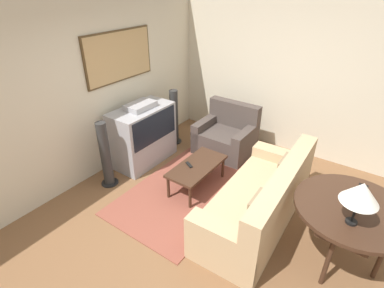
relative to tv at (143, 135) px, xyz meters
The scene contains 14 objects.
ground_plane 1.93m from the tv, 112.92° to the right, with size 12.00×12.00×0.00m, color brown.
wall_back 1.18m from the tv, 149.69° to the left, with size 12.00×0.10×2.70m.
wall_right 2.70m from the tv, 41.97° to the right, with size 0.06×12.00×2.70m.
area_rug 1.25m from the tv, 98.66° to the right, with size 2.56×1.45×0.01m.
tv is the anchor object (origin of this frame).
couch 2.31m from the tv, 96.13° to the right, with size 2.12×0.93×0.92m.
armchair 1.51m from the tv, 43.11° to the right, with size 0.80×0.98×0.90m.
coffee_table 1.22m from the tv, 95.48° to the right, with size 1.01×0.49×0.41m.
console_table 3.34m from the tv, 95.37° to the right, with size 1.19×1.19×0.80m.
table_lamp 3.44m from the tv, 99.73° to the right, with size 0.35×0.35×0.48m.
mantel_clock 3.36m from the tv, 93.01° to the right, with size 0.14×0.10×0.18m.
remote 1.13m from the tv, 99.82° to the right, with size 0.12×0.16×0.02m.
speaker_tower_left 0.84m from the tv, behind, with size 0.27×0.27×1.07m.
speaker_tower_right 0.84m from the tv, ahead, with size 0.27×0.27×1.07m.
Camera 1 is at (-2.50, -1.60, 2.91)m, focal length 28.00 mm.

